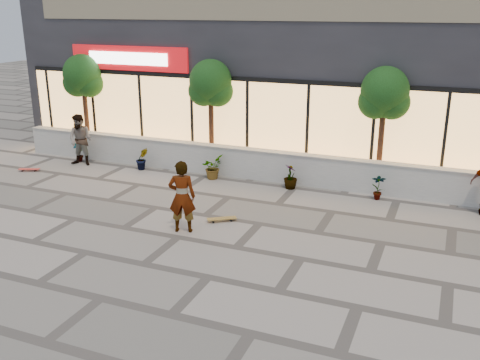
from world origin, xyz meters
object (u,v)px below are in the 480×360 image
at_px(tree_midwest, 211,86).
at_px(skateboard_left, 29,169).
at_px(tree_west, 83,78).
at_px(skateboard_center, 222,219).
at_px(tree_mideast, 384,96).
at_px(skater_center, 182,197).
at_px(skater_left, 81,140).

relative_size(tree_midwest, skateboard_left, 5.15).
xyz_separation_m(tree_west, tree_midwest, (5.50, 0.00, 0.00)).
bearing_deg(skateboard_center, tree_midwest, 83.25).
relative_size(tree_west, tree_mideast, 1.00).
distance_m(tree_mideast, skateboard_left, 12.58).
height_order(tree_mideast, skateboard_center, tree_mideast).
bearing_deg(skater_center, skateboard_center, -143.94).
height_order(tree_midwest, skateboard_center, tree_midwest).
bearing_deg(tree_midwest, skater_left, -160.86).
height_order(tree_west, skateboard_center, tree_west).
xyz_separation_m(tree_midwest, tree_mideast, (6.00, 0.00, 0.00)).
relative_size(skater_left, skateboard_left, 2.51).
height_order(tree_midwest, tree_mideast, same).
relative_size(tree_midwest, tree_mideast, 1.00).
bearing_deg(skateboard_left, skater_center, -40.47).
bearing_deg(skater_center, tree_mideast, -145.86).
xyz_separation_m(tree_west, skater_center, (7.30, -5.66, -2.02)).
bearing_deg(skateboard_left, tree_mideast, -7.16).
distance_m(skater_left, skateboard_center, 7.76).
height_order(skater_center, skateboard_center, skater_center).
relative_size(skater_center, skater_left, 1.01).
distance_m(tree_west, skater_left, 2.74).
bearing_deg(tree_midwest, tree_west, 180.00).
distance_m(tree_midwest, skater_center, 6.27).
distance_m(skateboard_center, skateboard_left, 8.53).
bearing_deg(skater_left, tree_midwest, 10.58).
bearing_deg(tree_west, skater_center, -37.76).
height_order(skater_center, skateboard_left, skater_center).
height_order(skater_left, skateboard_center, skater_left).
xyz_separation_m(tree_mideast, skateboard_left, (-11.88, -2.98, -2.91)).
distance_m(tree_midwest, skateboard_left, 7.20).
distance_m(tree_west, tree_midwest, 5.50).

